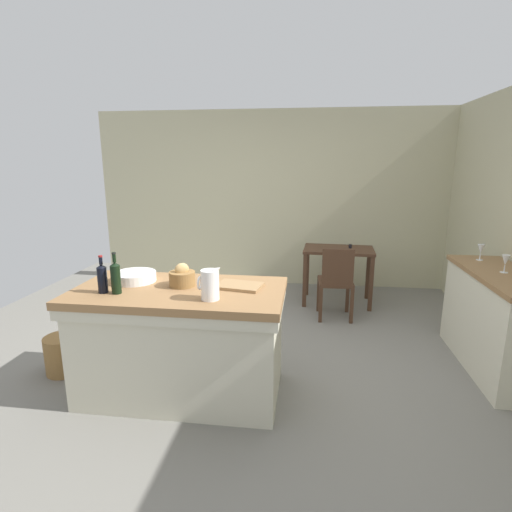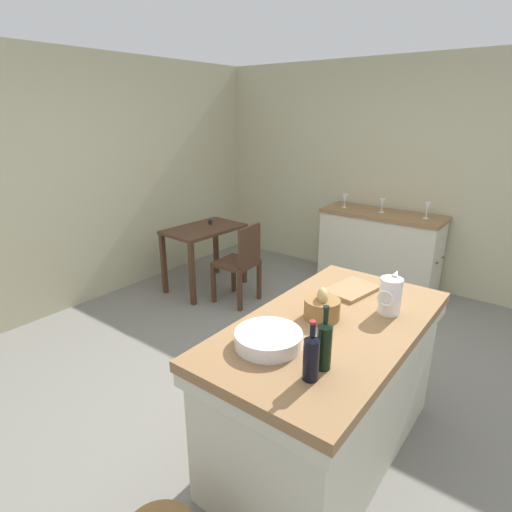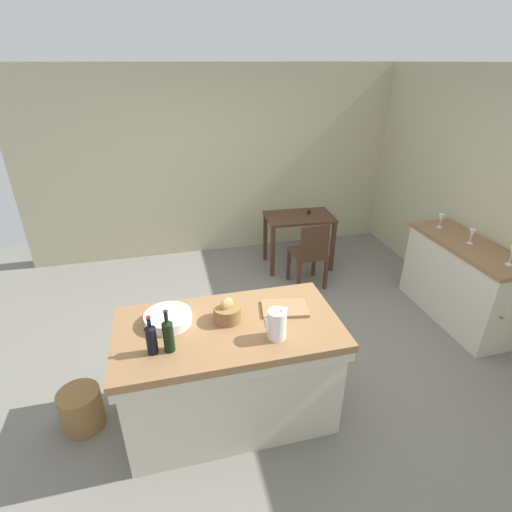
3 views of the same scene
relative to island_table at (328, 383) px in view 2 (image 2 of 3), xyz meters
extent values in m
plane|color=slate|center=(0.43, 0.60, -0.48)|extent=(6.76, 6.76, 0.00)
cube|color=#B7B28E|center=(0.43, 3.20, 0.82)|extent=(5.32, 0.12, 2.60)
cube|color=#B7B28E|center=(3.03, 0.60, 0.82)|extent=(0.12, 5.20, 2.60)
cube|color=olive|center=(0.00, 0.00, 0.38)|extent=(1.64, 0.86, 0.06)
cube|color=beige|center=(0.00, 0.00, 0.31)|extent=(1.62, 0.84, 0.08)
cube|color=beige|center=(0.00, 0.00, -0.07)|extent=(1.56, 0.78, 0.83)
cube|color=olive|center=(2.69, 0.75, 0.40)|extent=(0.52, 1.38, 0.04)
cube|color=beige|center=(2.69, 0.75, -0.05)|extent=(0.49, 1.35, 0.86)
sphere|color=brown|center=(2.57, 0.06, -0.01)|extent=(0.03, 0.03, 0.03)
sphere|color=brown|center=(2.81, 0.06, -0.01)|extent=(0.03, 0.03, 0.03)
cube|color=#472D1E|center=(1.39, 2.35, 0.25)|extent=(0.93, 0.61, 0.04)
cube|color=#472D1E|center=(0.96, 2.13, -0.13)|extent=(0.05, 0.05, 0.71)
cube|color=#472D1E|center=(1.79, 2.08, -0.13)|extent=(0.05, 0.05, 0.71)
cube|color=#472D1E|center=(0.99, 2.62, -0.13)|extent=(0.05, 0.05, 0.71)
cube|color=#472D1E|center=(1.81, 2.57, -0.13)|extent=(0.05, 0.05, 0.71)
cylinder|color=black|center=(1.54, 2.39, 0.29)|extent=(0.04, 0.04, 0.05)
cube|color=#472D1E|center=(1.33, 1.82, -0.03)|extent=(0.42, 0.42, 0.04)
cube|color=#472D1E|center=(1.33, 1.64, 0.20)|extent=(0.36, 0.05, 0.42)
cube|color=#472D1E|center=(1.50, 2.01, -0.27)|extent=(0.04, 0.04, 0.43)
cube|color=#472D1E|center=(1.14, 1.99, -0.27)|extent=(0.04, 0.04, 0.43)
cube|color=#472D1E|center=(1.51, 1.65, -0.27)|extent=(0.04, 0.04, 0.43)
cube|color=#472D1E|center=(1.15, 1.63, -0.27)|extent=(0.04, 0.04, 0.43)
cylinder|color=white|center=(0.30, -0.21, 0.52)|extent=(0.13, 0.13, 0.22)
cone|color=white|center=(0.36, -0.21, 0.64)|extent=(0.07, 0.04, 0.06)
torus|color=white|center=(0.23, -0.21, 0.53)|extent=(0.02, 0.10, 0.10)
cylinder|color=white|center=(-0.42, 0.14, 0.45)|extent=(0.34, 0.34, 0.08)
cylinder|color=olive|center=(0.01, 0.07, 0.47)|extent=(0.20, 0.20, 0.12)
ellipsoid|color=tan|center=(0.01, 0.07, 0.55)|extent=(0.13, 0.11, 0.10)
cube|color=#99754C|center=(0.46, 0.10, 0.42)|extent=(0.38, 0.29, 0.02)
cylinder|color=black|center=(-0.42, -0.17, 0.52)|extent=(0.07, 0.07, 0.21)
cone|color=black|center=(-0.42, -0.17, 0.64)|extent=(0.07, 0.07, 0.03)
cylinder|color=black|center=(-0.42, -0.17, 0.69)|extent=(0.03, 0.03, 0.08)
cylinder|color=black|center=(-0.42, -0.17, 0.72)|extent=(0.03, 0.03, 0.01)
cylinder|color=black|center=(-0.53, -0.17, 0.51)|extent=(0.07, 0.07, 0.20)
cone|color=black|center=(-0.53, -0.17, 0.62)|extent=(0.07, 0.07, 0.02)
cylinder|color=black|center=(-0.53, -0.17, 0.66)|extent=(0.03, 0.03, 0.07)
cylinder|color=maroon|center=(-0.53, -0.17, 0.69)|extent=(0.03, 0.03, 0.01)
cylinder|color=white|center=(2.71, 0.28, 0.43)|extent=(0.06, 0.06, 0.00)
cylinder|color=white|center=(2.71, 0.28, 0.47)|extent=(0.01, 0.01, 0.07)
cone|color=white|center=(2.71, 0.28, 0.56)|extent=(0.07, 0.07, 0.11)
cylinder|color=white|center=(2.69, 0.77, 0.43)|extent=(0.06, 0.06, 0.00)
cylinder|color=white|center=(2.69, 0.77, 0.46)|extent=(0.01, 0.01, 0.06)
cone|color=white|center=(2.69, 0.77, 0.54)|extent=(0.07, 0.07, 0.09)
cylinder|color=white|center=(2.67, 1.23, 0.43)|extent=(0.06, 0.06, 0.00)
cylinder|color=white|center=(2.67, 1.23, 0.46)|extent=(0.01, 0.01, 0.06)
cone|color=white|center=(2.67, 1.23, 0.54)|extent=(0.07, 0.07, 0.09)
camera|label=1|loc=(0.98, -2.83, 1.36)|focal=27.83mm
camera|label=2|loc=(-1.91, -0.92, 1.53)|focal=29.11mm
camera|label=3|loc=(-0.35, -2.27, 2.13)|focal=27.27mm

